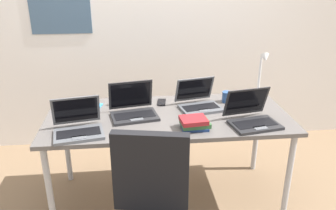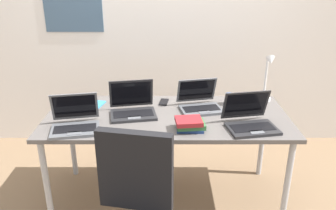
{
  "view_description": "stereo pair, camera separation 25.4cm",
  "coord_description": "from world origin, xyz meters",
  "px_view_note": "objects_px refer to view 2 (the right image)",
  "views": [
    {
      "loc": [
        -0.25,
        -2.34,
        1.78
      ],
      "look_at": [
        0.0,
        0.0,
        0.82
      ],
      "focal_mm": 36.82,
      "sensor_mm": 36.0,
      "label": 1
    },
    {
      "loc": [
        0.01,
        -2.35,
        1.78
      ],
      "look_at": [
        0.0,
        0.0,
        0.82
      ],
      "focal_mm": 36.82,
      "sensor_mm": 36.0,
      "label": 2
    }
  ],
  "objects_px": {
    "laptop_far_corner": "(134,108)",
    "paper_folder_back_left": "(86,107)",
    "laptop_back_left": "(201,103)",
    "book_stack": "(191,124)",
    "cell_phone": "(165,102)",
    "desk_lamp": "(268,78)",
    "laptop_front_right": "(76,122)",
    "computer_mouse": "(129,99)",
    "pill_bottle": "(119,98)",
    "coffee_mug": "(231,99)",
    "laptop_near_mouse": "(251,121)"
  },
  "relations": [
    {
      "from": "coffee_mug",
      "to": "cell_phone",
      "type": "bearing_deg",
      "value": 176.09
    },
    {
      "from": "desk_lamp",
      "to": "laptop_far_corner",
      "type": "bearing_deg",
      "value": -166.22
    },
    {
      "from": "computer_mouse",
      "to": "laptop_far_corner",
      "type": "bearing_deg",
      "value": -74.71
    },
    {
      "from": "pill_bottle",
      "to": "coffee_mug",
      "type": "relative_size",
      "value": 0.7
    },
    {
      "from": "laptop_front_right",
      "to": "coffee_mug",
      "type": "height_order",
      "value": "laptop_front_right"
    },
    {
      "from": "computer_mouse",
      "to": "book_stack",
      "type": "relative_size",
      "value": 0.46
    },
    {
      "from": "computer_mouse",
      "to": "cell_phone",
      "type": "bearing_deg",
      "value": -6.11
    },
    {
      "from": "laptop_near_mouse",
      "to": "paper_folder_back_left",
      "type": "height_order",
      "value": "laptop_near_mouse"
    },
    {
      "from": "laptop_near_mouse",
      "to": "cell_phone",
      "type": "relative_size",
      "value": 2.78
    },
    {
      "from": "laptop_back_left",
      "to": "coffee_mug",
      "type": "distance_m",
      "value": 0.27
    },
    {
      "from": "laptop_back_left",
      "to": "book_stack",
      "type": "bearing_deg",
      "value": -105.1
    },
    {
      "from": "laptop_near_mouse",
      "to": "laptop_back_left",
      "type": "bearing_deg",
      "value": 134.22
    },
    {
      "from": "desk_lamp",
      "to": "computer_mouse",
      "type": "height_order",
      "value": "desk_lamp"
    },
    {
      "from": "laptop_back_left",
      "to": "computer_mouse",
      "type": "relative_size",
      "value": 3.78
    },
    {
      "from": "cell_phone",
      "to": "book_stack",
      "type": "bearing_deg",
      "value": -62.16
    },
    {
      "from": "cell_phone",
      "to": "pill_bottle",
      "type": "distance_m",
      "value": 0.37
    },
    {
      "from": "computer_mouse",
      "to": "paper_folder_back_left",
      "type": "xyz_separation_m",
      "value": [
        -0.32,
        -0.14,
        -0.01
      ]
    },
    {
      "from": "coffee_mug",
      "to": "book_stack",
      "type": "bearing_deg",
      "value": -127.37
    },
    {
      "from": "cell_phone",
      "to": "pill_bottle",
      "type": "relative_size",
      "value": 1.72
    },
    {
      "from": "paper_folder_back_left",
      "to": "computer_mouse",
      "type": "bearing_deg",
      "value": 23.79
    },
    {
      "from": "desk_lamp",
      "to": "pill_bottle",
      "type": "height_order",
      "value": "desk_lamp"
    },
    {
      "from": "laptop_back_left",
      "to": "laptop_near_mouse",
      "type": "distance_m",
      "value": 0.46
    },
    {
      "from": "laptop_back_left",
      "to": "laptop_front_right",
      "type": "distance_m",
      "value": 0.95
    },
    {
      "from": "laptop_front_right",
      "to": "laptop_far_corner",
      "type": "height_order",
      "value": "laptop_far_corner"
    },
    {
      "from": "laptop_front_right",
      "to": "coffee_mug",
      "type": "bearing_deg",
      "value": 21.27
    },
    {
      "from": "laptop_far_corner",
      "to": "cell_phone",
      "type": "distance_m",
      "value": 0.33
    },
    {
      "from": "pill_bottle",
      "to": "book_stack",
      "type": "bearing_deg",
      "value": -41.15
    },
    {
      "from": "laptop_near_mouse",
      "to": "computer_mouse",
      "type": "relative_size",
      "value": 3.93
    },
    {
      "from": "computer_mouse",
      "to": "laptop_back_left",
      "type": "bearing_deg",
      "value": -15.25
    },
    {
      "from": "book_stack",
      "to": "coffee_mug",
      "type": "distance_m",
      "value": 0.58
    },
    {
      "from": "laptop_near_mouse",
      "to": "coffee_mug",
      "type": "distance_m",
      "value": 0.43
    },
    {
      "from": "desk_lamp",
      "to": "cell_phone",
      "type": "relative_size",
      "value": 2.94
    },
    {
      "from": "cell_phone",
      "to": "book_stack",
      "type": "xyz_separation_m",
      "value": [
        0.18,
        -0.49,
        0.04
      ]
    },
    {
      "from": "laptop_far_corner",
      "to": "coffee_mug",
      "type": "height_order",
      "value": "laptop_far_corner"
    },
    {
      "from": "coffee_mug",
      "to": "laptop_front_right",
      "type": "bearing_deg",
      "value": -158.73
    },
    {
      "from": "book_stack",
      "to": "desk_lamp",
      "type": "bearing_deg",
      "value": 39.1
    },
    {
      "from": "computer_mouse",
      "to": "book_stack",
      "type": "height_order",
      "value": "book_stack"
    },
    {
      "from": "pill_bottle",
      "to": "book_stack",
      "type": "relative_size",
      "value": 0.38
    },
    {
      "from": "laptop_far_corner",
      "to": "coffee_mug",
      "type": "distance_m",
      "value": 0.79
    },
    {
      "from": "book_stack",
      "to": "paper_folder_back_left",
      "type": "height_order",
      "value": "book_stack"
    },
    {
      "from": "laptop_near_mouse",
      "to": "pill_bottle",
      "type": "xyz_separation_m",
      "value": [
        -0.97,
        0.44,
        -0.01
      ]
    },
    {
      "from": "book_stack",
      "to": "paper_folder_back_left",
      "type": "bearing_deg",
      "value": 154.2
    },
    {
      "from": "laptop_far_corner",
      "to": "laptop_near_mouse",
      "type": "bearing_deg",
      "value": -15.33
    },
    {
      "from": "desk_lamp",
      "to": "computer_mouse",
      "type": "distance_m",
      "value": 1.14
    },
    {
      "from": "laptop_back_left",
      "to": "laptop_far_corner",
      "type": "bearing_deg",
      "value": -168.85
    },
    {
      "from": "laptop_far_corner",
      "to": "paper_folder_back_left",
      "type": "relative_size",
      "value": 1.21
    },
    {
      "from": "laptop_back_left",
      "to": "paper_folder_back_left",
      "type": "height_order",
      "value": "laptop_back_left"
    },
    {
      "from": "paper_folder_back_left",
      "to": "coffee_mug",
      "type": "distance_m",
      "value": 1.16
    },
    {
      "from": "laptop_front_right",
      "to": "computer_mouse",
      "type": "relative_size",
      "value": 3.82
    },
    {
      "from": "paper_folder_back_left",
      "to": "coffee_mug",
      "type": "xyz_separation_m",
      "value": [
        1.15,
        0.07,
        0.04
      ]
    }
  ]
}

